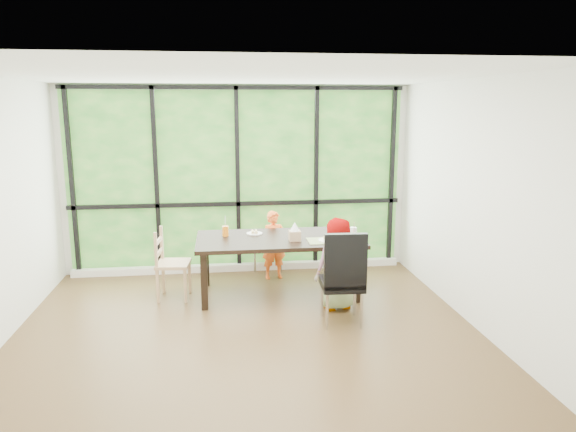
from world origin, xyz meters
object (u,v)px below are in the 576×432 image
at_px(child_older, 337,264).
at_px(orange_cup, 225,231).
at_px(dining_table, 279,266).
at_px(chair_end_beech, 173,264).
at_px(child_toddler, 274,245).
at_px(white_mug, 353,231).
at_px(tissue_box, 295,236).
at_px(green_cup, 354,237).
at_px(plate_far, 254,233).
at_px(chair_interior_leather, 342,277).
at_px(plate_near, 329,240).
at_px(chair_window_leather, 268,234).

relative_size(child_older, orange_cup, 8.58).
bearing_deg(dining_table, chair_end_beech, 179.57).
relative_size(child_toddler, white_mug, 11.02).
bearing_deg(child_older, tissue_box, -57.12).
distance_m(dining_table, child_older, 0.88).
relative_size(child_toddler, green_cup, 9.13).
height_order(child_toddler, tissue_box, child_toddler).
bearing_deg(plate_far, chair_end_beech, -167.67).
xyz_separation_m(dining_table, child_older, (0.62, -0.60, 0.18)).
relative_size(chair_interior_leather, green_cup, 10.20).
bearing_deg(chair_end_beech, plate_near, -92.49).
xyz_separation_m(chair_window_leather, plate_near, (0.65, -1.35, 0.22)).
distance_m(chair_window_leather, chair_end_beech, 1.69).
relative_size(child_older, tissue_box, 7.80).
bearing_deg(plate_far, dining_table, -38.29).
relative_size(dining_table, orange_cup, 16.15).
distance_m(child_older, plate_far, 1.26).
distance_m(chair_end_beech, orange_cup, 0.78).
xyz_separation_m(chair_interior_leather, plate_near, (0.01, 0.77, 0.22)).
bearing_deg(child_older, chair_end_beech, -29.80).
xyz_separation_m(child_toddler, orange_cup, (-0.68, -0.47, 0.33)).
xyz_separation_m(child_older, orange_cup, (-1.30, 0.78, 0.26)).
relative_size(orange_cup, white_mug, 1.48).
height_order(chair_end_beech, green_cup, chair_end_beech).
xyz_separation_m(plate_far, plate_near, (0.90, -0.49, 0.00)).
distance_m(plate_near, white_mug, 0.52).
bearing_deg(tissue_box, white_mug, 16.44).
bearing_deg(tissue_box, child_older, -44.67).
height_order(chair_window_leather, plate_far, chair_window_leather).
bearing_deg(dining_table, plate_far, 141.71).
distance_m(chair_interior_leather, green_cup, 0.82).
height_order(chair_end_beech, white_mug, chair_end_beech).
relative_size(chair_interior_leather, plate_near, 4.06).
bearing_deg(plate_far, child_older, -42.39).
distance_m(orange_cup, green_cup, 1.65).
xyz_separation_m(chair_window_leather, child_older, (0.67, -1.69, 0.02)).
distance_m(dining_table, chair_window_leather, 1.10).
bearing_deg(chair_interior_leather, chair_end_beech, -25.59).
bearing_deg(white_mug, green_cup, -103.86).
xyz_separation_m(orange_cup, tissue_box, (0.86, -0.34, -0.00)).
bearing_deg(chair_interior_leather, green_cup, -110.79).
distance_m(chair_interior_leather, child_toddler, 1.77).
bearing_deg(orange_cup, white_mug, -3.50).
bearing_deg(chair_window_leather, tissue_box, -75.06).
distance_m(child_older, green_cup, 0.47).
distance_m(plate_far, green_cup, 1.32).
bearing_deg(dining_table, plate_near, -23.34).
bearing_deg(green_cup, tissue_box, 168.37).
xyz_separation_m(green_cup, white_mug, (0.10, 0.39, -0.01)).
relative_size(chair_window_leather, child_toddler, 1.12).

